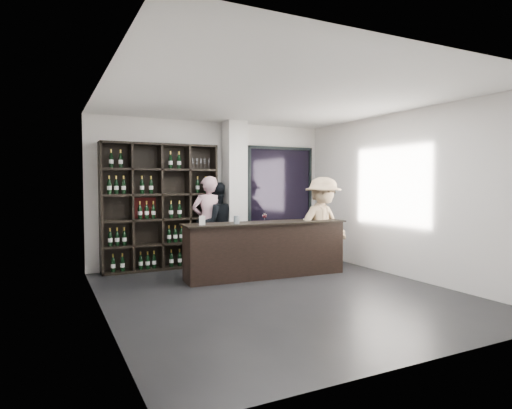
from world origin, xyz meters
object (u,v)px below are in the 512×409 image
wine_shelf (161,207)px  customer (323,224)px  taster_black (215,224)px  taster_pink (208,222)px  tasting_counter (266,249)px

wine_shelf → customer: size_ratio=1.36×
taster_black → customer: bearing=133.5°
taster_pink → taster_black: bearing=-160.1°
wine_shelf → taster_pink: (0.89, -0.20, -0.31)m
tasting_counter → taster_black: (-0.45, 1.30, 0.35)m
tasting_counter → taster_pink: (-0.61, 1.27, 0.41)m
tasting_counter → customer: 1.25m
taster_pink → customer: taster_pink is taller
tasting_counter → taster_pink: 1.46m
tasting_counter → customer: bearing=0.9°
tasting_counter → customer: (1.18, -0.05, 0.40)m
tasting_counter → taster_pink: taster_pink is taller
wine_shelf → taster_black: (1.05, -0.17, -0.37)m
taster_black → tasting_counter: bearing=102.2°
taster_pink → customer: bearing=151.7°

